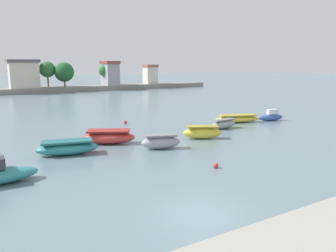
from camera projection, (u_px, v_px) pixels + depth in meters
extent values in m
plane|color=slate|center=(200.00, 215.00, 15.45)|extent=(400.00, 400.00, 0.00)
cube|color=black|center=(4.00, 161.00, 19.39)|extent=(0.08, 0.91, 0.45)
ellipsoid|color=teal|center=(67.00, 148.00, 25.55)|extent=(4.99, 2.73, 0.98)
cube|color=#226367|center=(67.00, 141.00, 25.44)|extent=(4.01, 2.26, 0.15)
ellipsoid|color=#C63833|center=(109.00, 138.00, 29.04)|extent=(4.93, 3.73, 1.08)
cube|color=maroon|center=(109.00, 131.00, 28.93)|extent=(3.97, 3.05, 0.15)
ellipsoid|color=#9E9EA3|center=(161.00, 142.00, 27.28)|extent=(3.46, 2.12, 1.06)
cube|color=slate|center=(161.00, 135.00, 27.17)|extent=(2.78, 1.74, 0.15)
ellipsoid|color=yellow|center=(202.00, 133.00, 30.93)|extent=(3.80, 2.69, 1.09)
cube|color=#A8952A|center=(202.00, 127.00, 30.82)|extent=(3.06, 2.19, 0.13)
ellipsoid|color=#9E9EA3|center=(224.00, 124.00, 35.72)|extent=(3.38, 1.22, 0.92)
cube|color=slate|center=(224.00, 120.00, 35.62)|extent=(2.71, 1.01, 0.13)
ellipsoid|color=yellow|center=(237.00, 119.00, 39.50)|extent=(5.78, 3.31, 0.80)
cube|color=#A8952A|center=(237.00, 115.00, 39.42)|extent=(4.64, 2.71, 0.13)
ellipsoid|color=#3856A8|center=(271.00, 117.00, 40.65)|extent=(3.49, 1.70, 0.81)
cube|color=silver|center=(272.00, 112.00, 40.58)|extent=(1.37, 0.86, 0.60)
cube|color=black|center=(277.00, 111.00, 40.75)|extent=(0.20, 0.53, 0.42)
sphere|color=red|center=(216.00, 165.00, 22.28)|extent=(0.37, 0.37, 0.37)
sphere|color=red|center=(125.00, 122.00, 38.57)|extent=(0.40, 0.40, 0.40)
cube|color=gray|center=(16.00, 91.00, 76.90)|extent=(103.99, 6.10, 1.25)
cube|color=beige|center=(24.00, 75.00, 76.87)|extent=(6.36, 4.79, 5.93)
cube|color=#565156|center=(23.00, 61.00, 76.25)|extent=(6.99, 5.27, 0.70)
cube|color=#99939E|center=(110.00, 74.00, 87.77)|extent=(3.37, 5.82, 5.63)
cube|color=brown|center=(110.00, 62.00, 87.18)|extent=(3.70, 6.40, 0.70)
cube|color=beige|center=(150.00, 75.00, 93.94)|extent=(3.27, 3.27, 4.70)
cube|color=#995B42|center=(150.00, 66.00, 93.43)|extent=(3.60, 3.59, 0.70)
cylinder|color=brown|center=(105.00, 80.00, 87.57)|extent=(0.36, 0.36, 2.54)
sphere|color=#2D6B33|center=(105.00, 71.00, 87.09)|extent=(3.16, 3.16, 3.16)
cylinder|color=brown|center=(48.00, 81.00, 81.28)|extent=(0.36, 0.36, 2.71)
sphere|color=#2D6B33|center=(47.00, 69.00, 80.73)|extent=(3.90, 3.90, 3.90)
cylinder|color=brown|center=(65.00, 83.00, 82.06)|extent=(0.36, 0.36, 1.69)
sphere|color=#235B2D|center=(64.00, 72.00, 81.54)|extent=(4.81, 4.81, 4.81)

